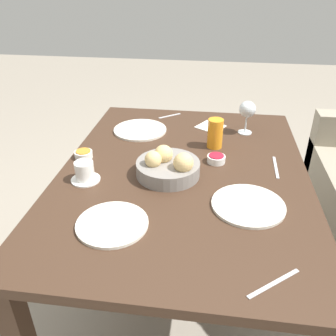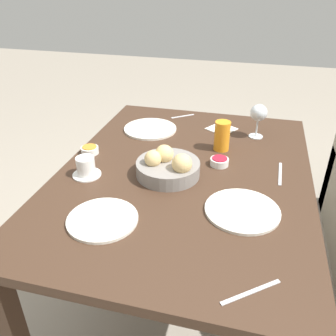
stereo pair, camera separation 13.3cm
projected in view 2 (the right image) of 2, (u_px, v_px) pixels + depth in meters
ground_plane at (181, 303)px, 1.75m from camera, size 10.00×10.00×0.00m
dining_table at (184, 193)px, 1.42m from camera, size 1.28×0.95×0.75m
bread_basket at (168, 166)px, 1.32m from camera, size 0.24×0.24×0.11m
plate_near_left at (150, 129)px, 1.71m from camera, size 0.25×0.25×0.01m
plate_near_right at (103, 219)px, 1.10m from camera, size 0.22×0.22×0.01m
plate_far_center at (242, 210)px, 1.14m from camera, size 0.24×0.24×0.01m
juice_glass at (222, 136)px, 1.50m from camera, size 0.07×0.07×0.13m
wine_glass at (259, 114)px, 1.58m from camera, size 0.08×0.08×0.16m
coffee_cup at (86, 167)px, 1.33m from camera, size 0.11×0.11×0.08m
jam_bowl_berry at (219, 162)px, 1.40m from camera, size 0.07×0.07×0.03m
jam_bowl_honey at (90, 150)px, 1.49m from camera, size 0.07×0.07×0.03m
fork_silver at (280, 174)px, 1.35m from camera, size 0.17×0.02×0.00m
knife_silver at (251, 292)px, 0.87m from camera, size 0.12×0.14×0.00m
spoon_coffee at (183, 116)px, 1.86m from camera, size 0.09×0.11×0.00m
napkin at (221, 129)px, 1.71m from camera, size 0.16×0.16×0.00m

